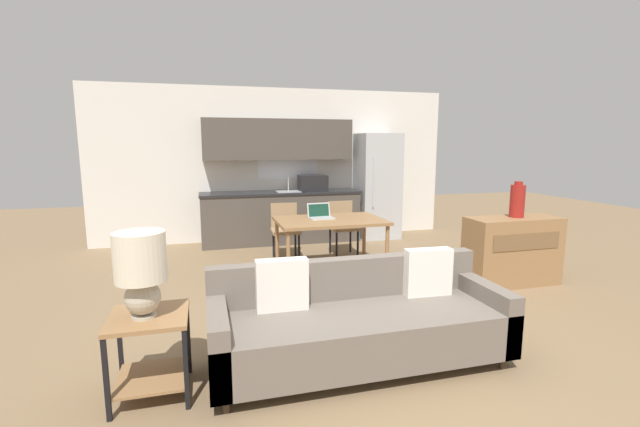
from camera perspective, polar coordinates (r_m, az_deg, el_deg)
The scene contains 13 objects.
ground_plane at distance 3.75m, azimuth 7.18°, elevation -18.17°, with size 20.00×20.00×0.00m, color #7F6647.
wall_back at distance 7.81m, azimuth -5.72°, elevation 6.51°, with size 6.40×0.07×2.70m.
kitchen_counter at distance 7.56m, azimuth -5.20°, elevation 2.55°, with size 2.77×0.65×2.15m.
refrigerator at distance 7.97m, azimuth 7.62°, elevation 3.65°, with size 0.72×0.71×1.91m.
dining_table at distance 5.72m, azimuth 1.35°, elevation -1.37°, with size 1.42×0.94×0.73m.
couch at distance 3.49m, azimuth 5.07°, elevation -14.18°, with size 2.30×0.80×0.85m.
side_table at distance 3.25m, azimuth -21.70°, elevation -15.52°, with size 0.51×0.51×0.58m.
table_lamp at distance 3.05m, azimuth -22.79°, elevation -6.67°, with size 0.33×0.33×0.58m.
credenza at distance 5.81m, azimuth 24.23°, elevation -4.55°, with size 1.15×0.47×0.83m.
vase at distance 5.74m, azimuth 24.82°, elevation 1.58°, with size 0.17×0.17×0.44m.
dining_chair_far_left at distance 6.47m, azimuth -4.67°, elevation -1.87°, with size 0.44×0.44×0.83m.
dining_chair_far_right at distance 6.68m, azimuth 3.02°, elevation -1.49°, with size 0.42×0.42×0.83m.
laptop at distance 5.79m, azimuth 0.03°, elevation -0.14°, with size 0.34×0.28×0.20m.
Camera 1 is at (-1.30, -3.06, 1.72)m, focal length 24.00 mm.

